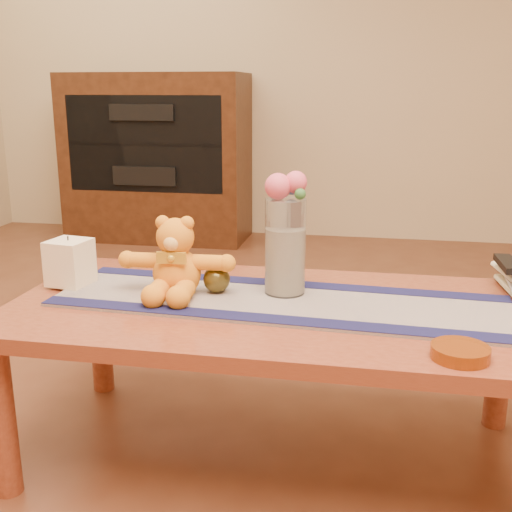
% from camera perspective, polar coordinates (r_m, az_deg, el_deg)
% --- Properties ---
extents(floor, '(5.50, 5.50, 0.00)m').
position_cam_1_polar(floor, '(1.85, 1.60, -17.72)').
color(floor, '#532917').
rests_on(floor, ground).
extents(wall_back, '(5.50, 0.00, 5.50)m').
position_cam_1_polar(wall_back, '(4.30, 8.02, 19.60)').
color(wall_back, tan).
rests_on(wall_back, floor).
extents(coffee_table_top, '(1.40, 0.70, 0.04)m').
position_cam_1_polar(coffee_table_top, '(1.65, 1.71, -5.11)').
color(coffee_table_top, maroon).
rests_on(coffee_table_top, floor).
extents(table_leg_fl, '(0.07, 0.07, 0.41)m').
position_cam_1_polar(table_leg_fl, '(1.72, -22.28, -13.69)').
color(table_leg_fl, maroon).
rests_on(table_leg_fl, floor).
extents(table_leg_bl, '(0.07, 0.07, 0.41)m').
position_cam_1_polar(table_leg_bl, '(2.18, -14.06, -6.83)').
color(table_leg_bl, maroon).
rests_on(table_leg_bl, floor).
extents(table_leg_br, '(0.07, 0.07, 0.41)m').
position_cam_1_polar(table_leg_br, '(2.03, 21.44, -9.12)').
color(table_leg_br, maroon).
rests_on(table_leg_br, floor).
extents(persian_runner, '(1.22, 0.41, 0.01)m').
position_cam_1_polar(persian_runner, '(1.66, 2.13, -4.16)').
color(persian_runner, '#201B4E').
rests_on(persian_runner, coffee_table_top).
extents(runner_border_near, '(1.20, 0.12, 0.00)m').
position_cam_1_polar(runner_border_near, '(1.52, 1.04, -5.73)').
color(runner_border_near, '#13133B').
rests_on(runner_border_near, persian_runner).
extents(runner_border_far, '(1.20, 0.12, 0.00)m').
position_cam_1_polar(runner_border_far, '(1.79, 3.05, -2.52)').
color(runner_border_far, '#13133B').
rests_on(runner_border_far, persian_runner).
extents(teddy_bear, '(0.31, 0.26, 0.20)m').
position_cam_1_polar(teddy_bear, '(1.70, -7.31, -0.09)').
color(teddy_bear, orange).
rests_on(teddy_bear, persian_runner).
extents(pillar_candle, '(0.12, 0.12, 0.13)m').
position_cam_1_polar(pillar_candle, '(1.85, -16.69, -0.54)').
color(pillar_candle, '#FFE9BB').
rests_on(pillar_candle, persian_runner).
extents(candle_wick, '(0.00, 0.00, 0.01)m').
position_cam_1_polar(candle_wick, '(1.84, -16.85, 1.57)').
color(candle_wick, black).
rests_on(candle_wick, pillar_candle).
extents(glass_vase, '(0.11, 0.11, 0.26)m').
position_cam_1_polar(glass_vase, '(1.68, 2.70, 0.86)').
color(glass_vase, silver).
rests_on(glass_vase, persian_runner).
extents(potpourri_fill, '(0.09, 0.09, 0.18)m').
position_cam_1_polar(potpourri_fill, '(1.69, 2.68, -0.42)').
color(potpourri_fill, beige).
rests_on(potpourri_fill, glass_vase).
extents(rose_left, '(0.07, 0.07, 0.07)m').
position_cam_1_polar(rose_left, '(1.64, 2.03, 6.39)').
color(rose_left, '#E24F66').
rests_on(rose_left, glass_vase).
extents(rose_right, '(0.06, 0.06, 0.06)m').
position_cam_1_polar(rose_right, '(1.65, 3.67, 6.76)').
color(rose_right, '#E24F66').
rests_on(rose_right, glass_vase).
extents(blue_flower_back, '(0.04, 0.04, 0.04)m').
position_cam_1_polar(blue_flower_back, '(1.68, 3.28, 6.35)').
color(blue_flower_back, '#5062AE').
rests_on(blue_flower_back, glass_vase).
extents(blue_flower_side, '(0.04, 0.04, 0.04)m').
position_cam_1_polar(blue_flower_side, '(1.68, 1.84, 6.05)').
color(blue_flower_side, '#5062AE').
rests_on(blue_flower_side, glass_vase).
extents(leaf_sprig, '(0.03, 0.03, 0.03)m').
position_cam_1_polar(leaf_sprig, '(1.63, 4.06, 5.68)').
color(leaf_sprig, '#33662D').
rests_on(leaf_sprig, glass_vase).
extents(bronze_ball, '(0.10, 0.10, 0.07)m').
position_cam_1_polar(bronze_ball, '(1.71, -3.62, -2.14)').
color(bronze_ball, '#473D17').
rests_on(bronze_ball, persian_runner).
extents(book_bottom, '(0.19, 0.24, 0.02)m').
position_cam_1_polar(book_bottom, '(1.87, 21.79, -2.79)').
color(book_bottom, beige).
rests_on(book_bottom, coffee_table_top).
extents(book_lower, '(0.17, 0.23, 0.02)m').
position_cam_1_polar(book_lower, '(1.87, 22.02, -2.28)').
color(book_lower, beige).
rests_on(book_lower, book_bottom).
extents(book_upper, '(0.20, 0.24, 0.02)m').
position_cam_1_polar(book_upper, '(1.86, 21.71, -1.65)').
color(book_upper, beige).
rests_on(book_upper, book_lower).
extents(book_top, '(0.17, 0.23, 0.02)m').
position_cam_1_polar(book_top, '(1.86, 22.10, -1.14)').
color(book_top, beige).
rests_on(book_top, book_upper).
extents(tv_remote, '(0.05, 0.16, 0.02)m').
position_cam_1_polar(tv_remote, '(1.84, 22.08, -0.68)').
color(tv_remote, black).
rests_on(tv_remote, book_top).
extents(amber_dish, '(0.13, 0.13, 0.03)m').
position_cam_1_polar(amber_dish, '(1.39, 18.19, -8.39)').
color(amber_dish, '#BF5914').
rests_on(amber_dish, coffee_table_top).
extents(media_cabinet, '(1.20, 0.50, 1.10)m').
position_cam_1_polar(media_cabinet, '(4.29, -9.01, 8.87)').
color(media_cabinet, black).
rests_on(media_cabinet, floor).
extents(cabinet_cavity, '(1.02, 0.03, 0.61)m').
position_cam_1_polar(cabinet_cavity, '(4.06, -10.20, 10.04)').
color(cabinet_cavity, black).
rests_on(cabinet_cavity, media_cabinet).
extents(cabinet_shelf, '(1.02, 0.20, 0.02)m').
position_cam_1_polar(cabinet_shelf, '(4.14, -9.78, 10.15)').
color(cabinet_shelf, black).
rests_on(cabinet_shelf, media_cabinet).
extents(stereo_upper, '(0.42, 0.28, 0.10)m').
position_cam_1_polar(stereo_upper, '(4.15, -9.80, 12.90)').
color(stereo_upper, black).
rests_on(stereo_upper, media_cabinet).
extents(stereo_lower, '(0.42, 0.28, 0.12)m').
position_cam_1_polar(stereo_lower, '(4.18, -9.56, 7.47)').
color(stereo_lower, black).
rests_on(stereo_lower, media_cabinet).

